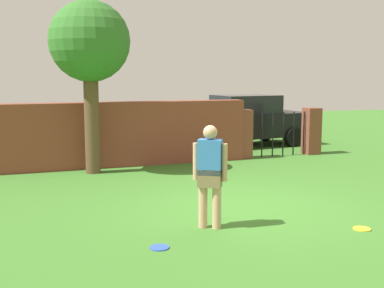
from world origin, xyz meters
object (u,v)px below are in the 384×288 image
object	(u,v)px
car	(245,121)
frisbee_blue	(159,247)
person	(210,172)
frisbee_yellow	(362,229)
tree	(90,45)

from	to	relation	value
car	frisbee_blue	size ratio (longest dim) A/B	16.12
person	frisbee_blue	size ratio (longest dim) A/B	6.00
frisbee_yellow	frisbee_blue	xyz separation A→B (m)	(-3.19, 0.26, 0.00)
person	frisbee_yellow	size ratio (longest dim) A/B	6.00
tree	car	world-z (taller)	tree
tree	frisbee_blue	bearing A→B (deg)	-89.20
tree	car	xyz separation A→B (m)	(5.55, 2.93, -2.23)
frisbee_yellow	tree	bearing A→B (deg)	118.99
tree	person	bearing A→B (deg)	-77.97
tree	frisbee_blue	xyz separation A→B (m)	(0.08, -5.64, -3.08)
tree	frisbee_blue	distance (m)	6.43
person	frisbee_yellow	xyz separation A→B (m)	(2.20, -0.87, -0.89)
car	person	bearing A→B (deg)	54.78
car	frisbee_blue	world-z (taller)	car
tree	frisbee_yellow	bearing A→B (deg)	-61.01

